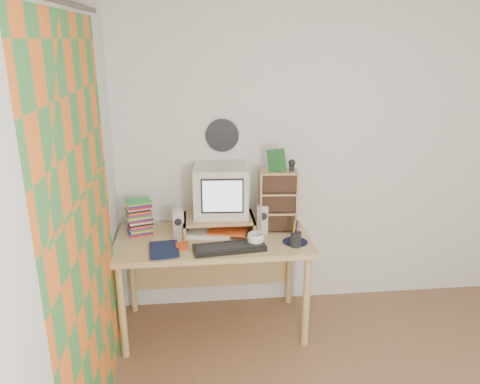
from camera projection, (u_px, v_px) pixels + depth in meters
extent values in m
plane|color=silver|center=(340.00, 155.00, 3.69)|extent=(3.50, 0.00, 3.50)
plane|color=silver|center=(47.00, 270.00, 1.86)|extent=(0.00, 3.50, 3.50)
plane|color=orange|center=(85.00, 243.00, 2.35)|extent=(0.00, 2.20, 2.20)
cylinder|color=black|center=(222.00, 135.00, 3.52)|extent=(0.25, 0.02, 0.25)
cube|color=tan|center=(213.00, 240.00, 3.40)|extent=(1.40, 0.70, 0.04)
cube|color=tan|center=(212.00, 263.00, 3.82)|extent=(1.33, 0.02, 0.41)
cylinder|color=tan|center=(122.00, 312.00, 3.18)|extent=(0.05, 0.05, 0.71)
cylinder|color=tan|center=(306.00, 302.00, 3.31)|extent=(0.05, 0.05, 0.71)
cylinder|color=tan|center=(132.00, 272.00, 3.73)|extent=(0.05, 0.05, 0.71)
cylinder|color=tan|center=(290.00, 264.00, 3.86)|extent=(0.05, 0.05, 0.71)
cube|color=tan|center=(185.00, 226.00, 3.45)|extent=(0.02, 0.30, 0.12)
cube|color=tan|center=(252.00, 223.00, 3.50)|extent=(0.02, 0.30, 0.12)
cube|color=tan|center=(219.00, 218.00, 3.46)|extent=(0.52, 0.30, 0.02)
cube|color=beige|center=(221.00, 191.00, 3.45)|extent=(0.41, 0.41, 0.37)
cube|color=silver|center=(178.00, 224.00, 3.37)|extent=(0.08, 0.08, 0.21)
cube|color=silver|center=(262.00, 218.00, 3.47)|extent=(0.09, 0.09, 0.21)
cube|color=black|center=(230.00, 248.00, 3.19)|extent=(0.51, 0.22, 0.03)
cube|color=tan|center=(278.00, 201.00, 3.46)|extent=(0.29, 0.17, 0.46)
imported|color=white|center=(256.00, 240.00, 3.25)|extent=(0.13, 0.13, 0.09)
imported|color=#0E1736|center=(150.00, 249.00, 3.15)|extent=(0.25, 0.20, 0.05)
cylinder|color=black|center=(295.00, 242.00, 3.32)|extent=(0.23, 0.23, 0.00)
cube|color=#B53213|center=(182.00, 246.00, 3.21)|extent=(0.09, 0.06, 0.04)
cube|color=#164F1E|center=(277.00, 160.00, 3.35)|extent=(0.13, 0.06, 0.16)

